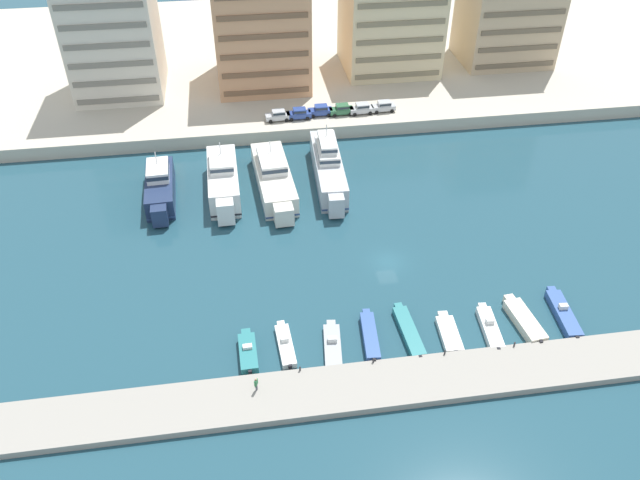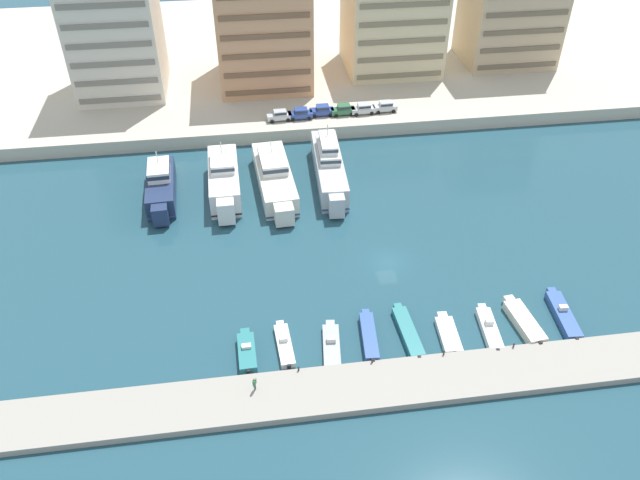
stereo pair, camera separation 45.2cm
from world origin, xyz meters
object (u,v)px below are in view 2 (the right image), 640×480
Objects in this scene: motorboat_teal_center at (408,332)px; car_silver_center at (363,108)px; motorboat_white_mid_right at (489,328)px; motorboat_cream_right at (523,321)px; car_blue_mid_left at (322,110)px; car_silver_center_right at (385,106)px; yacht_white_left at (224,180)px; yacht_ivory_mid_left at (275,177)px; car_silver_far_left at (280,115)px; pedestrian_near_edge at (255,383)px; motorboat_white_left at (284,345)px; yacht_navy_far_left at (161,186)px; motorboat_blue_center_left at (369,336)px; car_green_center_left at (343,109)px; car_blue_left at (301,113)px; motorboat_teal_far_left at (247,352)px; motorboat_blue_far_right at (563,315)px; motorboat_white_center_right at (448,334)px; yacht_silver_center_left at (329,167)px; motorboat_grey_mid_left at (331,345)px.

car_silver_center is at bearing 84.84° from motorboat_teal_center.
motorboat_teal_center is at bearing 175.05° from motorboat_white_mid_right.
car_blue_mid_left is (-15.96, 49.66, 2.69)m from motorboat_cream_right.
motorboat_white_mid_right is at bearing -89.03° from car_silver_center_right.
yacht_white_left is at bearing -147.26° from car_silver_center_right.
motorboat_teal_center is at bearing -86.93° from car_blue_mid_left.
car_silver_far_left is at bearing 82.40° from yacht_ivory_mid_left.
motorboat_teal_center is 9.16m from motorboat_white_mid_right.
pedestrian_near_edge reaches higher than motorboat_cream_right.
car_silver_far_left is (3.84, 48.45, 2.85)m from motorboat_white_left.
yacht_navy_far_left reaches higher than motorboat_teal_center.
motorboat_blue_center_left is 49.06m from car_silver_far_left.
car_blue_mid_left is 0.98× the size of car_green_center_left.
car_silver_center is (18.19, 48.90, 2.85)m from motorboat_white_left.
yacht_white_left is at bearing -127.29° from car_blue_left.
motorboat_teal_far_left is at bearing -178.23° from motorboat_blue_center_left.
yacht_navy_far_left reaches higher than motorboat_blue_far_right.
motorboat_blue_center_left is 1.21× the size of motorboat_white_center_right.
yacht_silver_center_left is 20.67m from car_silver_center_right.
yacht_white_left is at bearing -139.18° from car_green_center_left.
yacht_navy_far_left is at bearing -154.05° from car_silver_center_right.
car_silver_far_left is at bearing 111.15° from motorboat_white_mid_right.
motorboat_cream_right is at bearing -62.36° from yacht_silver_center_left.
motorboat_white_mid_right is 51.51m from car_blue_mid_left.
car_silver_center_right is (-5.04, 49.59, 2.69)m from motorboat_cream_right.
yacht_silver_center_left reaches higher than motorboat_teal_center.
motorboat_blue_far_right is at bearing -33.66° from yacht_navy_far_left.
car_silver_center_right is (16.98, 49.97, 2.85)m from motorboat_grey_mid_left.
motorboat_blue_center_left is at bearing 175.09° from motorboat_white_center_right.
pedestrian_near_edge is (-21.61, -4.99, 1.48)m from motorboat_white_center_right.
motorboat_teal_center is at bearing 4.90° from motorboat_grey_mid_left.
car_silver_center is at bearing 28.13° from yacht_navy_far_left.
motorboat_white_mid_right is 52.90m from car_silver_far_left.
motorboat_cream_right is at bearing -79.77° from car_silver_center.
motorboat_grey_mid_left is at bearing -96.90° from car_blue_mid_left.
pedestrian_near_edge reaches higher than motorboat_white_left.
yacht_navy_far_left is 46.13m from motorboat_white_center_right.
motorboat_blue_far_right is at bearing 0.69° from motorboat_blue_center_left.
yacht_silver_center_left is at bearing -69.34° from car_silver_far_left.
yacht_ivory_mid_left is at bearing -139.09° from car_silver_center_right.
motorboat_grey_mid_left is at bearing -71.33° from yacht_white_left.
car_silver_far_left is 18.23m from car_silver_center_right.
motorboat_white_center_right is 22.23m from pedestrian_near_edge.
motorboat_cream_right is at bearing -37.05° from yacht_navy_far_left.
motorboat_grey_mid_left is 52.85m from car_silver_center_right.
car_silver_far_left is at bearing 82.35° from pedestrian_near_edge.
yacht_navy_far_left is at bearing -142.05° from car_blue_left.
pedestrian_near_edge is at bearing -97.65° from car_silver_far_left.
yacht_white_left is 2.66× the size of motorboat_white_center_right.
car_blue_mid_left reaches higher than pedestrian_near_edge.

